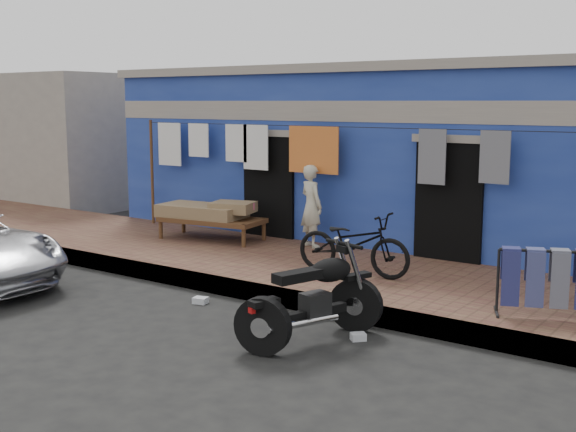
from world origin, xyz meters
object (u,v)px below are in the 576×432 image
Objects in this scene: motorcycle at (312,295)px; seated_person at (311,206)px; charpoy at (212,221)px; bicycle at (353,236)px; jeans_rack at (571,283)px.

seated_person is at bearing 140.86° from motorcycle.
motorcycle is at bearing -36.00° from charpoy.
bicycle reaches higher than motorcycle.
seated_person is at bearing 45.47° from bicycle.
charpoy is 1.24× the size of jeans_rack.
seated_person is 4.28m from motorcycle.
seated_person is 0.83× the size of jeans_rack.
bicycle is 3.12m from jeans_rack.
bicycle is at bearing -13.72° from charpoy.
motorcycle is at bearing -166.08° from bicycle.
jeans_rack is at bearing -101.50° from bicycle.
jeans_rack is (6.54, -1.19, 0.08)m from charpoy.
motorcycle is 1.07× the size of jeans_rack.
motorcycle is (0.76, -2.21, -0.25)m from bicycle.
charpoy is (-3.44, 0.84, -0.22)m from bicycle.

